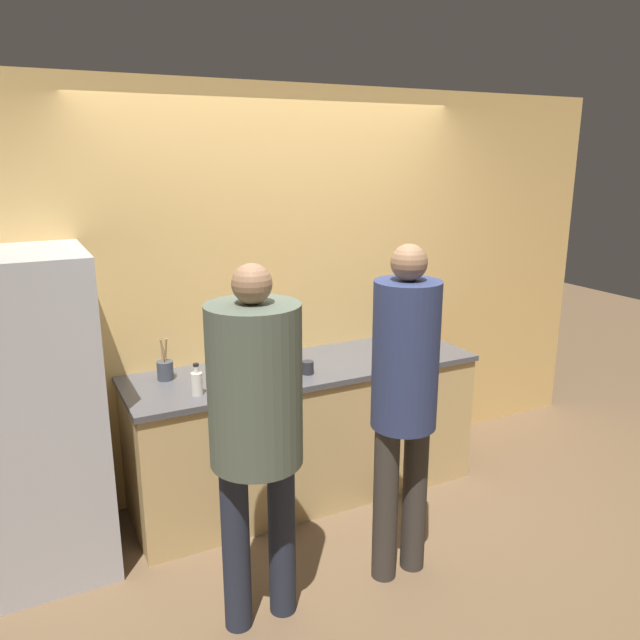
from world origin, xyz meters
TOP-DOWN VIEW (x-y plane):
  - ground_plane at (0.00, 0.00)m, footprint 14.00×14.00m
  - wall_back at (0.00, 0.74)m, footprint 5.20×0.06m
  - counter at (0.00, 0.39)m, footprint 2.23×0.72m
  - refrigerator at (-1.62, 0.36)m, footprint 0.77×0.74m
  - person_left at (-0.69, -0.57)m, footprint 0.42×0.42m
  - person_center at (0.10, -0.58)m, footprint 0.33×0.33m
  - fruit_bowl at (-0.22, 0.41)m, footprint 0.32×0.32m
  - utensil_crock at (-0.84, 0.52)m, footprint 0.09×0.09m
  - bottle_amber at (0.64, 0.42)m, footprint 0.08×0.08m
  - bottle_dark at (0.75, 0.19)m, footprint 0.06×0.06m
  - bottle_clear at (-0.74, 0.20)m, footprint 0.06×0.06m
  - cup_black at (-0.05, 0.23)m, footprint 0.07×0.07m

SIDE VIEW (x-z plane):
  - ground_plane at x=0.00m, z-range 0.00..0.00m
  - counter at x=0.00m, z-range 0.00..0.89m
  - refrigerator at x=-1.62m, z-range 0.00..1.72m
  - cup_black at x=-0.05m, z-range 0.89..0.97m
  - fruit_bowl at x=-0.22m, z-range 0.87..1.01m
  - utensil_crock at x=-0.84m, z-range 0.82..1.08m
  - bottle_dark at x=0.75m, z-range 0.87..1.05m
  - bottle_clear at x=-0.74m, z-range 0.87..1.05m
  - bottle_amber at x=0.64m, z-range 0.86..1.11m
  - person_center at x=0.10m, z-range 0.16..1.93m
  - person_left at x=-0.69m, z-range 0.21..1.95m
  - wall_back at x=0.00m, z-range 0.00..2.60m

